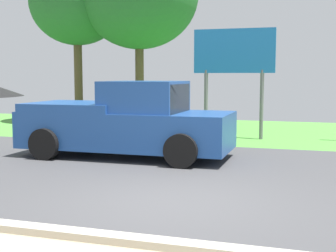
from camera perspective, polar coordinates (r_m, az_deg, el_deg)
The scene contains 4 objects.
ground_plane at distance 10.35m, azimuth 5.24°, elevation -5.29°, with size 40.00×22.00×0.20m.
pickup_truck at distance 11.55m, azimuth -5.03°, elevation 0.51°, with size 5.20×2.28×1.88m.
roadside_billboard at distance 15.05m, azimuth 8.12°, elevation 8.19°, with size 2.60×0.12×3.50m.
tree_center_back at distance 20.94m, azimuth -11.16°, elevation 14.67°, with size 4.04×4.04×7.00m.
Camera 1 is at (2.09, -6.98, 2.00)m, focal length 49.50 mm.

